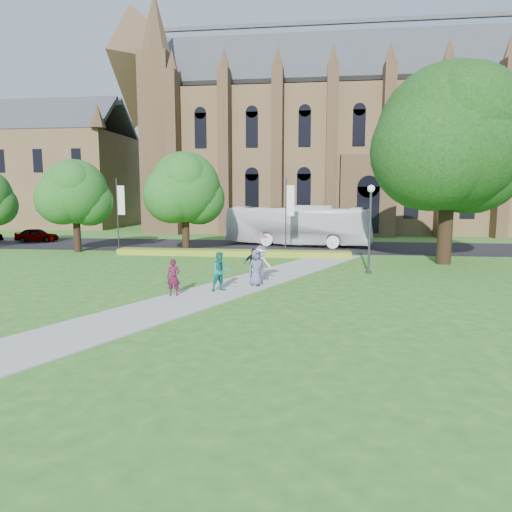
# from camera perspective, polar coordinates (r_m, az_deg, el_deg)

# --- Properties ---
(ground) EXTENTS (160.00, 160.00, 0.00)m
(ground) POSITION_cam_1_polar(r_m,az_deg,el_deg) (21.96, -4.00, -4.65)
(ground) COLOR #2E631D
(ground) RESTS_ON ground
(road) EXTENTS (160.00, 10.00, 0.02)m
(road) POSITION_cam_1_polar(r_m,az_deg,el_deg) (41.51, 1.37, 1.25)
(road) COLOR black
(road) RESTS_ON ground
(footpath) EXTENTS (15.58, 28.54, 0.04)m
(footpath) POSITION_cam_1_polar(r_m,az_deg,el_deg) (22.91, -3.51, -4.07)
(footpath) COLOR #B2B2A8
(footpath) RESTS_ON ground
(flower_hedge) EXTENTS (18.00, 1.40, 0.45)m
(flower_hedge) POSITION_cam_1_polar(r_m,az_deg,el_deg) (35.08, -3.02, 0.39)
(flower_hedge) COLOR gold
(flower_hedge) RESTS_ON ground
(cathedral) EXTENTS (52.60, 18.25, 28.00)m
(cathedral) POSITION_cam_1_polar(r_m,az_deg,el_deg) (61.60, 13.03, 15.27)
(cathedral) COLOR brown
(cathedral) RESTS_ON ground
(building_west) EXTENTS (22.00, 14.00, 18.30)m
(building_west) POSITION_cam_1_polar(r_m,az_deg,el_deg) (73.85, -24.38, 10.56)
(building_west) COLOR brown
(building_west) RESTS_ON ground
(streetlamp) EXTENTS (0.44, 0.44, 5.24)m
(streetlamp) POSITION_cam_1_polar(r_m,az_deg,el_deg) (27.76, 14.08, 4.60)
(streetlamp) COLOR #38383D
(streetlamp) RESTS_ON ground
(large_tree) EXTENTS (9.60, 9.60, 13.20)m
(large_tree) POSITION_cam_1_polar(r_m,az_deg,el_deg) (33.42, 23.11, 13.43)
(large_tree) COLOR #332114
(large_tree) RESTS_ON ground
(street_tree_0) EXTENTS (5.20, 5.20, 7.50)m
(street_tree_0) POSITION_cam_1_polar(r_m,az_deg,el_deg) (39.95, -21.69, 7.44)
(street_tree_0) COLOR #332114
(street_tree_0) RESTS_ON ground
(street_tree_1) EXTENTS (5.60, 5.60, 8.05)m
(street_tree_1) POSITION_cam_1_polar(r_m,az_deg,el_deg) (36.97, -8.89, 8.45)
(street_tree_1) COLOR #332114
(street_tree_1) RESTS_ON ground
(banner_pole_0) EXTENTS (0.70, 0.10, 6.00)m
(banner_pole_0) POSITION_cam_1_polar(r_m,az_deg,el_deg) (36.32, 3.94, 5.65)
(banner_pole_0) COLOR #38383D
(banner_pole_0) RESTS_ON ground
(banner_pole_1) EXTENTS (0.70, 0.10, 6.00)m
(banner_pole_1) POSITION_cam_1_polar(r_m,az_deg,el_deg) (39.67, -16.78, 5.51)
(banner_pole_1) COLOR #38383D
(banner_pole_1) RESTS_ON ground
(tour_coach) EXTENTS (13.58, 5.85, 3.68)m
(tour_coach) POSITION_cam_1_polar(r_m,az_deg,el_deg) (41.90, 5.25, 3.82)
(tour_coach) COLOR silver
(tour_coach) RESTS_ON road
(car_0) EXTENTS (4.15, 2.16, 1.35)m
(car_0) POSITION_cam_1_polar(r_m,az_deg,el_deg) (50.03, -25.72, 2.38)
(car_0) COLOR gray
(car_0) RESTS_ON road
(pedestrian_0) EXTENTS (0.66, 0.47, 1.70)m
(pedestrian_0) POSITION_cam_1_polar(r_m,az_deg,el_deg) (21.43, -10.27, -2.64)
(pedestrian_0) COLOR #4E122B
(pedestrian_0) RESTS_ON footpath
(pedestrian_1) EXTENTS (1.17, 1.12, 1.90)m
(pedestrian_1) POSITION_cam_1_polar(r_m,az_deg,el_deg) (22.11, -4.46, -1.95)
(pedestrian_1) COLOR #167269
(pedestrian_1) RESTS_ON footpath
(pedestrian_2) EXTENTS (1.40, 1.35, 1.92)m
(pedestrian_2) POSITION_cam_1_polar(r_m,az_deg,el_deg) (24.47, 0.64, -0.97)
(pedestrian_2) COLOR white
(pedestrian_2) RESTS_ON footpath
(pedestrian_3) EXTENTS (1.05, 0.66, 1.67)m
(pedestrian_3) POSITION_cam_1_polar(r_m,az_deg,el_deg) (25.46, -0.37, -0.91)
(pedestrian_3) COLOR black
(pedestrian_3) RESTS_ON footpath
(pedestrian_4) EXTENTS (1.08, 1.03, 1.86)m
(pedestrian_4) POSITION_cam_1_polar(r_m,az_deg,el_deg) (23.29, 0.04, -1.48)
(pedestrian_4) COLOR slate
(pedestrian_4) RESTS_ON footpath
(parasol) EXTENTS (1.06, 1.06, 0.70)m
(parasol) POSITION_cam_1_polar(r_m,az_deg,el_deg) (23.19, 0.51, 1.68)
(parasol) COLOR #CC90A8
(parasol) RESTS_ON pedestrian_4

